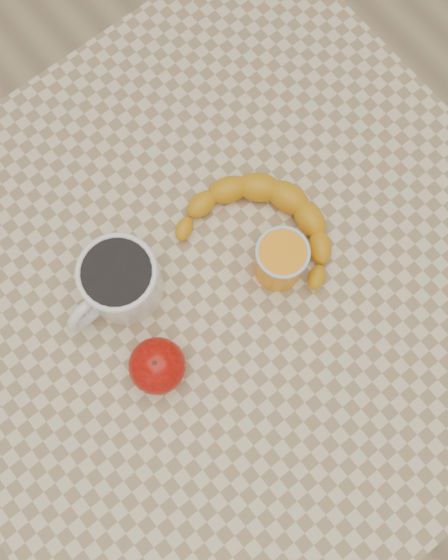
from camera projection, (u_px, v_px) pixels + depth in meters
ground at (224, 357)px, 1.53m from camera, size 3.00×3.00×0.00m
table at (224, 298)px, 0.88m from camera, size 0.80×0.80×0.75m
coffee_mug at (119, 281)px, 0.76m from camera, size 0.14×0.11×0.08m
orange_juice_glass at (280, 260)px, 0.77m from camera, size 0.07×0.07×0.08m
apple at (157, 366)px, 0.74m from camera, size 0.08×0.08×0.06m
banana at (264, 228)px, 0.80m from camera, size 0.33×0.35×0.04m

